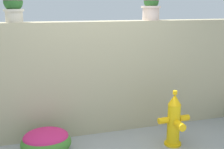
{
  "coord_description": "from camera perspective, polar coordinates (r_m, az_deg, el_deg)",
  "views": [
    {
      "loc": [
        -0.95,
        -2.88,
        1.86
      ],
      "look_at": [
        0.29,
        1.06,
        0.9
      ],
      "focal_mm": 47.65,
      "sensor_mm": 36.0,
      "label": 1
    }
  ],
  "objects": [
    {
      "name": "stone_wall",
      "position": [
        4.37,
        -4.43,
        -0.67
      ],
      "size": [
        6.62,
        0.31,
        1.64
      ],
      "primitive_type": "cube",
      "color": "tan",
      "rests_on": "ground"
    },
    {
      "name": "potted_plant_2",
      "position": [
        4.58,
        7.51,
        12.92
      ],
      "size": [
        0.3,
        0.3,
        0.39
      ],
      "color": "beige",
      "rests_on": "stone_wall"
    },
    {
      "name": "potted_plant_1",
      "position": [
        4.17,
        -18.42,
        12.58
      ],
      "size": [
        0.26,
        0.26,
        0.39
      ],
      "color": "#BFB5A1",
      "rests_on": "stone_wall"
    },
    {
      "name": "fire_hydrant",
      "position": [
        4.12,
        11.82,
        -8.75
      ],
      "size": [
        0.45,
        0.35,
        0.77
      ],
      "color": "yellow",
      "rests_on": "ground"
    },
    {
      "name": "flower_bush_right",
      "position": [
        3.96,
        -12.54,
        -12.35
      ],
      "size": [
        0.64,
        0.57,
        0.35
      ],
      "color": "#3E792C",
      "rests_on": "ground"
    }
  ]
}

